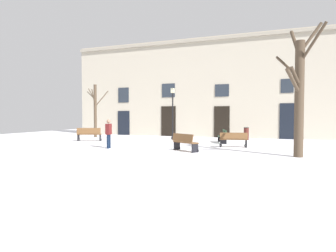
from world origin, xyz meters
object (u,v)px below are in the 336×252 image
at_px(tree_right_of_center, 299,91).
at_px(litter_bin, 246,134).
at_px(bench_by_litter_bin, 185,142).
at_px(tree_left_of_center, 95,109).
at_px(bench_facing_shops, 223,136).
at_px(bench_near_center_tree, 233,139).
at_px(person_by_shop_door, 109,132).
at_px(bench_back_to_back_right, 89,134).
at_px(streetlamp, 173,108).

relative_size(tree_right_of_center, litter_bin, 6.30).
height_order(litter_bin, bench_by_litter_bin, litter_bin).
xyz_separation_m(tree_left_of_center, bench_facing_shops, (10.95, -1.48, -1.90)).
relative_size(litter_bin, bench_facing_shops, 0.57).
distance_m(tree_right_of_center, bench_near_center_tree, 4.92).
xyz_separation_m(bench_facing_shops, bench_near_center_tree, (0.97, -2.36, -0.00)).
relative_size(tree_right_of_center, bench_by_litter_bin, 3.77).
relative_size(tree_left_of_center, person_by_shop_door, 2.76).
xyz_separation_m(litter_bin, bench_near_center_tree, (-0.30, -5.39, -0.02)).
bearing_deg(bench_facing_shops, person_by_shop_door, -62.97).
bearing_deg(person_by_shop_door, bench_back_to_back_right, -138.16).
bearing_deg(person_by_shop_door, bench_near_center_tree, 108.82).
bearing_deg(bench_facing_shops, bench_by_litter_bin, -29.75).
bearing_deg(person_by_shop_door, litter_bin, 135.39).
height_order(bench_facing_shops, bench_by_litter_bin, bench_by_litter_bin).
height_order(streetlamp, litter_bin, streetlamp).
bearing_deg(litter_bin, tree_right_of_center, -71.14).
relative_size(bench_near_center_tree, person_by_shop_door, 1.01).
xyz_separation_m(streetlamp, bench_near_center_tree, (5.03, -3.91, -1.97)).
relative_size(tree_left_of_center, bench_facing_shops, 2.71).
relative_size(bench_facing_shops, bench_back_to_back_right, 0.93).
bearing_deg(bench_near_center_tree, person_by_shop_door, 12.61).
relative_size(bench_by_litter_bin, person_by_shop_door, 0.96).
relative_size(tree_right_of_center, person_by_shop_door, 3.63).
distance_m(streetlamp, bench_facing_shops, 4.78).
distance_m(streetlamp, litter_bin, 5.87).
height_order(tree_left_of_center, bench_near_center_tree, tree_left_of_center).
distance_m(tree_left_of_center, person_by_shop_door, 8.81).
xyz_separation_m(tree_left_of_center, bench_by_litter_bin, (9.79, -6.52, -1.89)).
xyz_separation_m(litter_bin, person_by_shop_door, (-6.76, -8.30, 0.42)).
height_order(bench_back_to_back_right, person_by_shop_door, person_by_shop_door).
xyz_separation_m(tree_right_of_center, litter_bin, (-2.83, 8.29, -2.42)).
bearing_deg(tree_right_of_center, tree_left_of_center, 155.86).
bearing_deg(litter_bin, bench_back_to_back_right, -155.40).
bearing_deg(bench_back_to_back_right, tree_left_of_center, -83.32).
bearing_deg(streetlamp, bench_back_to_back_right, -147.21).
distance_m(bench_near_center_tree, person_by_shop_door, 7.09).
bearing_deg(tree_left_of_center, streetlamp, 0.54).
distance_m(tree_left_of_center, bench_near_center_tree, 12.66).
distance_m(streetlamp, bench_by_litter_bin, 7.47).
height_order(tree_right_of_center, bench_near_center_tree, tree_right_of_center).
height_order(tree_left_of_center, bench_by_litter_bin, tree_left_of_center).
height_order(bench_near_center_tree, person_by_shop_door, person_by_shop_door).
bearing_deg(person_by_shop_door, bench_facing_shops, 128.41).
bearing_deg(tree_right_of_center, bench_facing_shops, 127.92).
height_order(streetlamp, person_by_shop_door, streetlamp).
bearing_deg(tree_left_of_center, person_by_shop_door, -51.03).
distance_m(tree_left_of_center, bench_back_to_back_right, 4.13).
height_order(tree_left_of_center, person_by_shop_door, tree_left_of_center).
distance_m(streetlamp, bench_back_to_back_right, 6.46).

